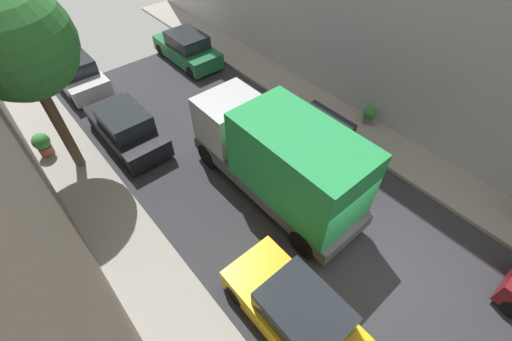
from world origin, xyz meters
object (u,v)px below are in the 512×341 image
object	(u,v)px
potted_plant_2	(369,114)
delivery_truck	(279,158)
parked_car_left_2	(299,315)
potted_plant_4	(42,144)
parked_car_left_3	(126,128)
parked_car_left_4	(76,73)
parked_car_right_4	(187,49)
parked_car_right_3	(316,136)
street_tree_0	(14,43)

from	to	relation	value
potted_plant_2	delivery_truck	bearing A→B (deg)	-177.36
parked_car_left_2	potted_plant_4	xyz separation A→B (m)	(-2.86, 10.90, -0.04)
parked_car_left_3	parked_car_left_4	xyz separation A→B (m)	(0.00, 5.38, 0.00)
delivery_truck	parked_car_left_3	bearing A→B (deg)	114.31
parked_car_right_4	potted_plant_4	world-z (taller)	parked_car_right_4
parked_car_left_3	parked_car_left_4	size ratio (longest dim) A/B	1.00
parked_car_left_3	parked_car_right_3	xyz separation A→B (m)	(5.40, -5.31, 0.00)
delivery_truck	parked_car_left_4	bearing A→B (deg)	103.37
street_tree_0	potted_plant_4	xyz separation A→B (m)	(-0.76, 1.35, -4.28)
potted_plant_4	parked_car_left_2	bearing A→B (deg)	-75.30
parked_car_left_2	parked_car_right_4	world-z (taller)	same
delivery_truck	parked_car_left_2	bearing A→B (deg)	-126.48
potted_plant_2	potted_plant_4	xyz separation A→B (m)	(-11.15, 6.99, 0.10)
parked_car_right_3	potted_plant_4	xyz separation A→B (m)	(-8.26, 6.58, -0.04)
parked_car_right_3	street_tree_0	size ratio (longest dim) A/B	0.64
parked_car_left_4	potted_plant_2	bearing A→B (deg)	-53.24
parked_car_left_2	delivery_truck	distance (m)	4.66
parked_car_left_3	parked_car_left_4	world-z (taller)	same
parked_car_right_4	potted_plant_2	world-z (taller)	parked_car_right_4
street_tree_0	potted_plant_2	distance (m)	12.61
parked_car_left_2	delivery_truck	size ratio (longest dim) A/B	0.64
potted_plant_2	potted_plant_4	bearing A→B (deg)	147.93
parked_car_right_3	parked_car_right_4	world-z (taller)	same
parked_car_left_4	parked_car_right_3	xyz separation A→B (m)	(5.40, -10.69, 0.00)
parked_car_left_2	potted_plant_4	bearing A→B (deg)	104.70
parked_car_left_3	potted_plant_2	xyz separation A→B (m)	(8.29, -5.72, -0.14)
parked_car_left_4	street_tree_0	size ratio (longest dim) A/B	0.64
street_tree_0	potted_plant_4	bearing A→B (deg)	119.54
parked_car_right_4	potted_plant_4	bearing A→B (deg)	-162.10
parked_car_left_2	parked_car_left_4	world-z (taller)	same
parked_car_left_3	street_tree_0	bearing A→B (deg)	-177.95
parked_car_left_2	potted_plant_2	size ratio (longest dim) A/B	5.28
parked_car_right_4	potted_plant_2	bearing A→B (deg)	-73.32
potted_plant_2	potted_plant_4	distance (m)	13.16
delivery_truck	potted_plant_4	xyz separation A→B (m)	(-5.56, 7.25, -1.11)
parked_car_left_4	delivery_truck	bearing A→B (deg)	-76.63
parked_car_left_2	parked_car_right_4	bearing A→B (deg)	68.29
street_tree_0	delivery_truck	bearing A→B (deg)	-50.90
parked_car_left_4	potted_plant_2	size ratio (longest dim) A/B	5.28
parked_car_left_4	street_tree_0	bearing A→B (deg)	-111.01
street_tree_0	parked_car_right_4	bearing A→B (deg)	28.16
parked_car_left_3	parked_car_left_4	bearing A→B (deg)	90.00
parked_car_left_4	parked_car_left_2	bearing A→B (deg)	-90.00
parked_car_left_4	potted_plant_4	size ratio (longest dim) A/B	4.30
parked_car_right_4	potted_plant_4	size ratio (longest dim) A/B	4.30
parked_car_left_2	potted_plant_4	size ratio (longest dim) A/B	4.30
parked_car_left_3	delivery_truck	distance (m)	6.64
parked_car_left_3	potted_plant_2	bearing A→B (deg)	-34.59
parked_car_left_2	delivery_truck	xyz separation A→B (m)	(2.70, 3.65, 1.07)
parked_car_left_2	parked_car_right_4	distance (m)	14.60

